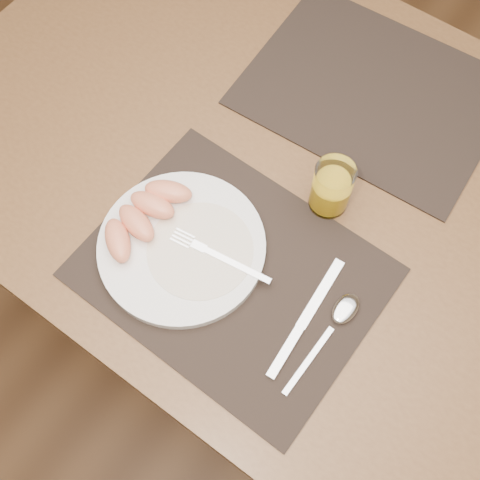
% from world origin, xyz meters
% --- Properties ---
extents(ground, '(5.00, 5.00, 0.00)m').
position_xyz_m(ground, '(0.00, 0.00, 0.00)').
color(ground, '#54361D').
rests_on(ground, ground).
extents(table, '(1.40, 0.90, 0.75)m').
position_xyz_m(table, '(0.00, 0.00, 0.67)').
color(table, brown).
rests_on(table, ground).
extents(placemat_near, '(0.46, 0.36, 0.00)m').
position_xyz_m(placemat_near, '(-0.00, -0.22, 0.75)').
color(placemat_near, black).
rests_on(placemat_near, table).
extents(placemat_far, '(0.47, 0.37, 0.00)m').
position_xyz_m(placemat_far, '(-0.00, 0.22, 0.75)').
color(placemat_far, black).
rests_on(placemat_far, table).
extents(plate, '(0.27, 0.27, 0.02)m').
position_xyz_m(plate, '(-0.09, -0.23, 0.76)').
color(plate, white).
rests_on(plate, placemat_near).
extents(plate_dressing, '(0.17, 0.17, 0.00)m').
position_xyz_m(plate_dressing, '(-0.06, -0.22, 0.77)').
color(plate_dressing, white).
rests_on(plate_dressing, plate).
extents(fork, '(0.18, 0.04, 0.00)m').
position_xyz_m(fork, '(-0.04, -0.22, 0.77)').
color(fork, silver).
rests_on(fork, plate).
extents(knife, '(0.03, 0.22, 0.01)m').
position_xyz_m(knife, '(0.14, -0.23, 0.76)').
color(knife, silver).
rests_on(knife, placemat_near).
extents(spoon, '(0.04, 0.19, 0.01)m').
position_xyz_m(spoon, '(0.18, -0.18, 0.76)').
color(spoon, silver).
rests_on(spoon, placemat_near).
extents(juice_glass, '(0.07, 0.07, 0.10)m').
position_xyz_m(juice_glass, '(0.05, -0.02, 0.80)').
color(juice_glass, white).
rests_on(juice_glass, placemat_near).
extents(grapefruit_wedges, '(0.10, 0.19, 0.03)m').
position_xyz_m(grapefruit_wedges, '(-0.17, -0.23, 0.79)').
color(grapefruit_wedges, '#E6865E').
rests_on(grapefruit_wedges, plate).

